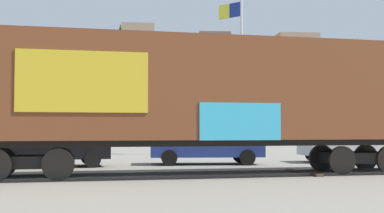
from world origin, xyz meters
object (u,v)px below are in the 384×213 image
Objects in this scene: flagpole at (237,53)px; freight_car at (203,93)px; parked_car_silver at (352,143)px; parked_car_black at (50,146)px; parked_car_blue at (205,143)px.

freight_car is at bearing -112.19° from flagpole.
freight_car is at bearing -147.59° from parked_car_silver.
flagpole reaches higher than freight_car.
freight_car is 3.67× the size of parked_car_black.
parked_car_blue is (1.34, 5.16, -1.74)m from freight_car.
flagpole is 9.11m from parked_car_silver.
parked_car_black is 6.24m from parked_car_blue.
flagpole is at bearing 114.25° from parked_car_silver.
parked_car_blue is at bearing 179.88° from parked_car_silver.
parked_car_silver is at bearing 0.96° from parked_car_black.
parked_car_black is (-4.90, 4.93, -1.80)m from freight_car.
freight_car is 13.49m from flagpole.
flagpole is at bearing 62.62° from parked_car_blue.
freight_car reaches higher than parked_car_black.
freight_car is 1.82× the size of flagpole.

